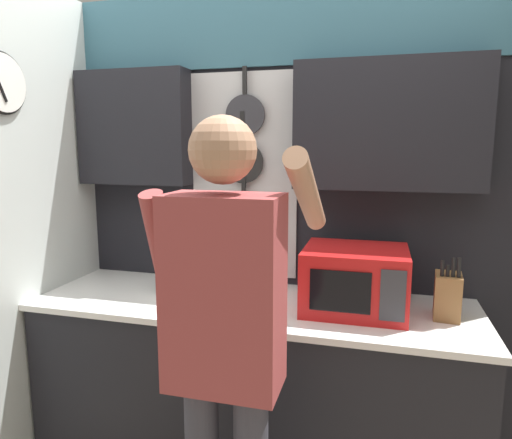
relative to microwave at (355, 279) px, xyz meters
name	(u,v)px	position (x,y,z in m)	size (l,w,h in m)	color
base_cabinet_counter	(252,388)	(-0.49, -0.02, -0.61)	(2.15, 0.68, 0.92)	black
back_wall_unit	(270,185)	(-0.48, 0.29, 0.40)	(2.72, 0.20, 2.47)	black
side_wall	(3,239)	(-1.58, -0.39, 0.18)	(0.07, 1.60, 2.47)	silver
microwave	(355,279)	(0.00, 0.00, 0.00)	(0.47, 0.40, 0.29)	red
knife_block	(447,296)	(0.40, 0.00, -0.04)	(0.12, 0.16, 0.29)	brown
utensil_crock	(168,275)	(-0.95, 0.00, -0.05)	(0.13, 0.13, 0.34)	white
person	(226,330)	(-0.39, -0.71, 0.00)	(0.54, 0.64, 1.77)	#383842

